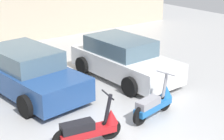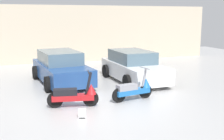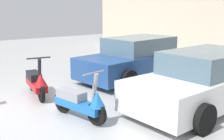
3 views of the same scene
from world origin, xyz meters
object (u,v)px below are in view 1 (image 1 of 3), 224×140
(scooter_front_right, at_px, (155,102))
(car_rear_left, at_px, (28,73))
(scooter_front_left, at_px, (91,128))
(car_rear_center, at_px, (123,59))

(scooter_front_right, relative_size, car_rear_left, 0.37)
(scooter_front_left, bearing_deg, car_rear_left, 99.03)
(scooter_front_left, relative_size, car_rear_left, 0.38)
(car_rear_left, bearing_deg, scooter_front_right, 23.76)
(car_rear_center, bearing_deg, scooter_front_right, -24.79)
(scooter_front_left, bearing_deg, car_rear_center, 51.83)
(scooter_front_right, distance_m, car_rear_left, 3.72)
(scooter_front_left, bearing_deg, scooter_front_right, 13.33)
(car_rear_center, bearing_deg, scooter_front_left, -51.08)
(scooter_front_right, xyz_separation_m, car_rear_left, (-1.90, 3.18, 0.25))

